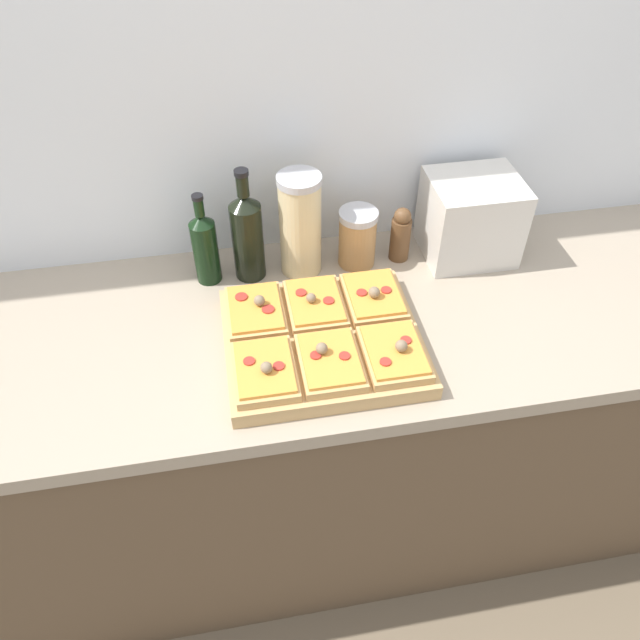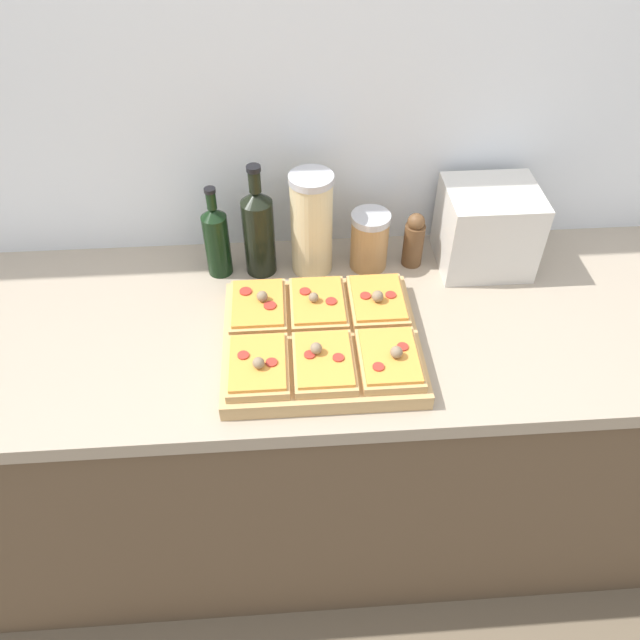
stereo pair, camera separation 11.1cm
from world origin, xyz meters
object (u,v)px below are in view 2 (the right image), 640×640
Objects in this scene: cutting_board at (321,341)px; wine_bottle at (259,230)px; grain_jar_tall at (312,224)px; olive_oil_bottle at (217,239)px; grain_jar_short at (369,240)px; pepper_mill at (414,240)px; toaster_oven at (487,228)px.

wine_bottle is (-0.14, 0.29, 0.11)m from cutting_board.
olive_oil_bottle is at bearing 180.00° from grain_jar_tall.
grain_jar_short is (0.15, 0.29, 0.06)m from cutting_board.
wine_bottle is at bearing 180.00° from grain_jar_short.
pepper_mill is (0.50, 0.00, -0.03)m from olive_oil_bottle.
grain_jar_short is at bearing -0.00° from wine_bottle.
grain_jar_tall is (-0.00, 0.29, 0.12)m from cutting_board.
cutting_board is at bearing -89.48° from grain_jar_tall.
toaster_oven is at bearing -0.48° from olive_oil_bottle.
olive_oil_bottle is at bearing 179.52° from toaster_oven.
pepper_mill is (0.12, 0.00, -0.00)m from grain_jar_short.
wine_bottle is 0.40m from pepper_mill.
olive_oil_bottle is 0.69m from toaster_oven.
pepper_mill is at bearing 0.00° from grain_jar_short.
grain_jar_tall reaches higher than grain_jar_short.
cutting_board is 2.87× the size of pepper_mill.
cutting_board is at bearing -147.06° from toaster_oven.
grain_jar_short is at bearing 63.70° from cutting_board.
toaster_oven is (0.45, 0.29, 0.09)m from cutting_board.
cutting_board is 0.54m from toaster_oven.
grain_jar_tall is (0.13, -0.00, 0.01)m from wine_bottle.
toaster_oven is (0.30, -0.01, 0.03)m from grain_jar_short.
grain_jar_short is 0.30m from toaster_oven.
cutting_board is at bearing -50.56° from olive_oil_bottle.
cutting_board is 0.32m from grain_jar_tall.
olive_oil_bottle is at bearing -180.00° from wine_bottle.
olive_oil_bottle is 0.91× the size of grain_jar_tall.
olive_oil_bottle is 1.59× the size of grain_jar_short.
wine_bottle is at bearing 180.00° from grain_jar_tall.
olive_oil_bottle is at bearing 180.00° from grain_jar_short.
grain_jar_tall is (0.24, 0.00, 0.04)m from olive_oil_bottle.
wine_bottle is 1.20× the size of toaster_oven.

